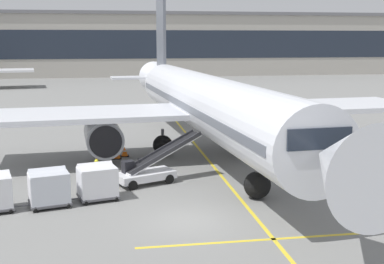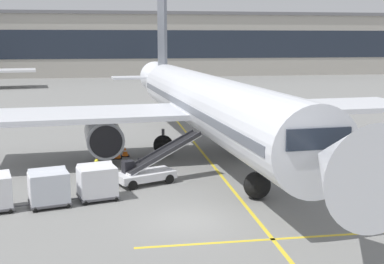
% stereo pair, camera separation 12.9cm
% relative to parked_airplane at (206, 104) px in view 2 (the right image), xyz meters
% --- Properties ---
extents(ground_plane, '(600.00, 600.00, 0.00)m').
position_rel_parked_airplane_xyz_m(ground_plane, '(-3.28, -13.13, -3.80)').
color(ground_plane, slate).
extents(parked_airplane, '(32.70, 42.77, 14.40)m').
position_rel_parked_airplane_xyz_m(parked_airplane, '(0.00, 0.00, 0.00)').
color(parked_airplane, silver).
rests_on(parked_airplane, ground).
extents(belt_loader, '(5.44, 3.24, 2.85)m').
position_rel_parked_airplane_xyz_m(belt_loader, '(-4.60, -6.55, -2.96)').
color(belt_loader, silver).
rests_on(belt_loader, ground).
extents(baggage_cart_lead, '(2.82, 2.05, 1.91)m').
position_rel_parked_airplane_xyz_m(baggage_cart_lead, '(-7.55, -9.20, -2.80)').
color(baggage_cart_lead, '#515156').
rests_on(baggage_cart_lead, ground).
extents(baggage_cart_second, '(2.82, 2.05, 1.91)m').
position_rel_parked_airplane_xyz_m(baggage_cart_second, '(-9.95, -9.91, -2.80)').
color(baggage_cart_second, '#515156').
rests_on(baggage_cart_second, ground).
extents(ground_crew_by_loader, '(0.37, 0.53, 1.74)m').
position_rel_parked_airplane_xyz_m(ground_crew_by_loader, '(-6.79, -9.00, -2.81)').
color(ground_crew_by_loader, '#514C42').
rests_on(ground_crew_by_loader, ground).
extents(ground_crew_by_carts, '(0.51, 0.39, 1.74)m').
position_rel_parked_airplane_xyz_m(ground_crew_by_carts, '(-7.61, -7.35, -2.81)').
color(ground_crew_by_carts, '#333847').
rests_on(ground_crew_by_carts, ground).
extents(safety_cone_engine_keepout, '(0.61, 0.61, 0.70)m').
position_rel_parked_airplane_xyz_m(safety_cone_engine_keepout, '(-5.82, 0.59, -3.47)').
color(safety_cone_engine_keepout, black).
rests_on(safety_cone_engine_keepout, ground).
extents(safety_cone_wingtip, '(0.67, 0.67, 0.75)m').
position_rel_parked_airplane_xyz_m(safety_cone_wingtip, '(-6.40, -0.03, -3.44)').
color(safety_cone_wingtip, black).
rests_on(safety_cone_wingtip, ground).
extents(safety_cone_nose_mark, '(0.69, 0.69, 0.78)m').
position_rel_parked_airplane_xyz_m(safety_cone_nose_mark, '(-7.74, -2.72, -3.43)').
color(safety_cone_nose_mark, black).
rests_on(safety_cone_nose_mark, ground).
extents(apron_guidance_line_lead_in, '(0.20, 110.00, 0.01)m').
position_rel_parked_airplane_xyz_m(apron_guidance_line_lead_in, '(-0.06, -0.74, -3.80)').
color(apron_guidance_line_lead_in, yellow).
rests_on(apron_guidance_line_lead_in, ground).
extents(apron_guidance_line_stop_bar, '(12.00, 0.20, 0.01)m').
position_rel_parked_airplane_xyz_m(apron_guidance_line_stop_bar, '(0.06, -15.91, -3.80)').
color(apron_guidance_line_stop_bar, yellow).
rests_on(apron_guidance_line_stop_bar, ground).
extents(terminal_building, '(112.89, 15.16, 14.42)m').
position_rel_parked_airplane_xyz_m(terminal_building, '(6.72, 84.59, 3.35)').
color(terminal_building, '#A8A399').
rests_on(terminal_building, ground).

